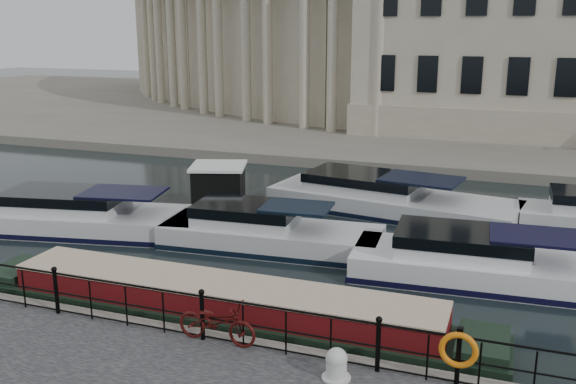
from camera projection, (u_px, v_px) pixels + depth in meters
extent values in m
plane|color=black|center=(244.00, 320.00, 16.69)|extent=(160.00, 160.00, 0.00)
cube|color=#6B665B|center=(438.00, 116.00, 52.08)|extent=(120.00, 42.00, 0.55)
cylinder|color=black|center=(56.00, 292.00, 15.69)|extent=(0.10, 0.10, 1.10)
sphere|color=black|center=(54.00, 269.00, 15.54)|extent=(0.14, 0.14, 0.14)
cylinder|color=black|center=(202.00, 317.00, 14.37)|extent=(0.10, 0.10, 1.10)
sphere|color=black|center=(201.00, 292.00, 14.22)|extent=(0.14, 0.14, 0.14)
cylinder|color=black|center=(378.00, 347.00, 13.04)|extent=(0.10, 0.10, 1.10)
sphere|color=black|center=(379.00, 320.00, 12.89)|extent=(0.14, 0.14, 0.14)
cylinder|color=black|center=(202.00, 296.00, 14.24)|extent=(24.00, 0.05, 0.05)
cylinder|color=black|center=(202.00, 317.00, 14.37)|extent=(24.00, 0.04, 0.04)
cylinder|color=black|center=(203.00, 336.00, 14.49)|extent=(24.00, 0.04, 0.04)
cube|color=#ADA38C|center=(524.00, 23.00, 42.80)|extent=(20.00, 14.00, 14.00)
cube|color=#9E937F|center=(516.00, 113.00, 44.32)|extent=(20.30, 14.30, 2.00)
cube|color=#ADA38C|center=(373.00, 46.00, 42.65)|extent=(5.73, 4.06, 11.00)
cylinder|color=#ADA38C|center=(379.00, 58.00, 39.85)|extent=(0.70, 0.70, 9.80)
cylinder|color=#ADA38C|center=(332.00, 57.00, 41.56)|extent=(0.70, 0.70, 9.80)
cube|color=#ADA38C|center=(309.00, 45.00, 45.58)|extent=(5.90, 4.56, 11.00)
cylinder|color=#ADA38C|center=(305.00, 56.00, 42.80)|extent=(0.70, 0.70, 9.80)
cylinder|color=#ADA38C|center=(268.00, 54.00, 44.82)|extent=(0.70, 0.70, 9.80)
cube|color=#ADA38C|center=(258.00, 44.00, 48.98)|extent=(5.99, 4.99, 11.00)
cylinder|color=#ADA38C|center=(246.00, 53.00, 46.26)|extent=(0.70, 0.70, 9.80)
cylinder|color=#ADA38C|center=(218.00, 52.00, 48.56)|extent=(0.70, 0.70, 9.80)
cube|color=#ADA38C|center=(220.00, 42.00, 52.78)|extent=(5.99, 5.36, 11.00)
cylinder|color=#ADA38C|center=(202.00, 51.00, 50.17)|extent=(0.70, 0.70, 9.80)
cylinder|color=#ADA38C|center=(183.00, 50.00, 52.71)|extent=(0.70, 0.70, 9.80)
cube|color=#ADA38C|center=(193.00, 41.00, 56.95)|extent=(5.91, 5.64, 11.00)
cylinder|color=#ADA38C|center=(172.00, 49.00, 54.48)|extent=(0.70, 0.70, 9.80)
cylinder|color=#ADA38C|center=(159.00, 48.00, 57.23)|extent=(0.70, 0.70, 9.80)
cube|color=#ADA38C|center=(176.00, 40.00, 61.41)|extent=(5.74, 5.85, 11.00)
cylinder|color=#ADA38C|center=(153.00, 47.00, 59.13)|extent=(0.70, 0.70, 9.80)
cylinder|color=#ADA38C|center=(146.00, 46.00, 62.05)|extent=(0.70, 0.70, 9.80)
cube|color=#ADA38C|center=(167.00, 39.00, 66.11)|extent=(5.49, 5.97, 11.00)
cylinder|color=#ADA38C|center=(143.00, 45.00, 64.04)|extent=(0.70, 0.70, 9.80)
cylinder|color=#ADA38C|center=(141.00, 44.00, 67.09)|extent=(0.70, 0.70, 9.80)
cube|color=#ADA38C|center=(165.00, 38.00, 70.97)|extent=(5.16, 6.00, 11.00)
cylinder|color=#ADA38C|center=(141.00, 44.00, 69.16)|extent=(0.70, 0.70, 9.80)
cylinder|color=#ADA38C|center=(142.00, 43.00, 72.29)|extent=(0.70, 0.70, 9.80)
cube|color=#ADA38C|center=(168.00, 37.00, 75.94)|extent=(4.76, 5.95, 11.00)
cylinder|color=#ADA38C|center=(145.00, 43.00, 74.40)|extent=(0.70, 0.70, 9.80)
cylinder|color=#ADA38C|center=(149.00, 42.00, 77.57)|extent=(0.70, 0.70, 9.80)
imported|color=#3F0C0B|center=(217.00, 322.00, 14.24)|extent=(1.91, 0.71, 1.00)
cylinder|color=silver|center=(336.00, 368.00, 12.85)|extent=(0.42, 0.42, 0.44)
sphere|color=silver|center=(337.00, 358.00, 12.79)|extent=(0.44, 0.44, 0.44)
cylinder|color=silver|center=(336.00, 377.00, 12.90)|extent=(0.59, 0.59, 0.04)
cylinder|color=black|center=(458.00, 358.00, 12.51)|extent=(0.10, 0.10, 1.20)
cube|color=black|center=(460.00, 329.00, 12.36)|extent=(0.12, 0.12, 0.08)
torus|color=orange|center=(459.00, 350.00, 12.39)|extent=(0.76, 0.12, 0.76)
cube|color=black|center=(221.00, 322.00, 16.35)|extent=(14.12, 1.92, 0.85)
cube|color=#590C0F|center=(220.00, 298.00, 16.19)|extent=(11.30, 1.63, 0.66)
cube|color=#CAB193|center=(220.00, 284.00, 16.09)|extent=(11.30, 1.69, 0.09)
cube|color=#6B665B|center=(220.00, 215.00, 25.75)|extent=(3.46, 3.15, 0.24)
cube|color=black|center=(219.00, 189.00, 25.49)|extent=(2.40, 2.40, 1.72)
cube|color=white|center=(218.00, 166.00, 25.25)|extent=(2.65, 2.65, 0.11)
cube|color=silver|center=(96.00, 226.00, 23.77)|extent=(9.88, 4.61, 1.20)
cube|color=black|center=(96.00, 228.00, 23.79)|extent=(9.98, 4.66, 0.18)
cube|color=silver|center=(66.00, 203.00, 23.73)|extent=(4.65, 3.11, 0.90)
cube|color=black|center=(123.00, 193.00, 23.25)|extent=(3.18, 2.50, 0.08)
cube|color=silver|center=(271.00, 243.00, 21.99)|extent=(7.67, 3.06, 1.20)
cube|color=black|center=(271.00, 245.00, 22.01)|extent=(7.75, 3.09, 0.18)
cube|color=silver|center=(246.00, 217.00, 22.02)|extent=(3.52, 2.31, 0.90)
cube|color=black|center=(297.00, 207.00, 21.41)|extent=(2.37, 1.92, 0.08)
cube|color=white|center=(495.00, 276.00, 19.09)|extent=(8.57, 3.26, 1.20)
cube|color=black|center=(495.00, 278.00, 19.11)|extent=(8.66, 3.30, 0.18)
cube|color=white|center=(462.00, 246.00, 19.15)|extent=(3.92, 2.49, 0.90)
cube|color=black|center=(535.00, 236.00, 18.47)|extent=(2.64, 2.08, 0.08)
cube|color=silver|center=(391.00, 208.00, 26.16)|extent=(10.36, 4.64, 1.20)
cube|color=black|center=(391.00, 210.00, 26.18)|extent=(10.46, 4.69, 0.18)
cube|color=silver|center=(364.00, 184.00, 26.51)|extent=(4.84, 3.24, 0.90)
cube|color=black|center=(421.00, 179.00, 25.26)|extent=(3.30, 2.63, 0.08)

